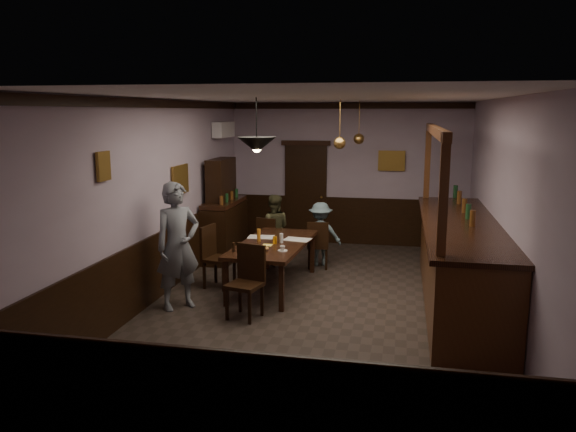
% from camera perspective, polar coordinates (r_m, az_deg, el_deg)
% --- Properties ---
extents(room, '(5.01, 8.01, 3.01)m').
position_cam_1_polar(room, '(8.04, 3.39, 1.19)').
color(room, '#2D2621').
rests_on(room, ground).
extents(dining_table, '(1.13, 2.25, 0.75)m').
position_cam_1_polar(dining_table, '(8.97, -1.51, -3.10)').
color(dining_table, black).
rests_on(dining_table, ground).
extents(chair_far_left, '(0.48, 0.48, 0.90)m').
position_cam_1_polar(chair_far_left, '(10.34, -1.98, -2.35)').
color(chair_far_left, black).
rests_on(chair_far_left, ground).
extents(chair_far_right, '(0.42, 0.42, 0.87)m').
position_cam_1_polar(chair_far_right, '(10.12, 3.06, -2.73)').
color(chair_far_right, black).
rests_on(chair_far_right, ground).
extents(chair_near, '(0.53, 0.53, 1.01)m').
position_cam_1_polar(chair_near, '(7.79, -4.14, -6.28)').
color(chair_near, black).
rests_on(chair_near, ground).
extents(chair_side, '(0.52, 0.52, 1.01)m').
position_cam_1_polar(chair_side, '(9.14, -7.47, -3.81)').
color(chair_side, black).
rests_on(chair_side, ground).
extents(person_standing, '(0.78, 0.79, 1.84)m').
position_cam_1_polar(person_standing, '(8.16, -11.13, -3.01)').
color(person_standing, slate).
rests_on(person_standing, ground).
extents(person_seated_left, '(0.68, 0.57, 1.28)m').
position_cam_1_polar(person_seated_left, '(10.56, -1.48, -1.26)').
color(person_seated_left, '#46452A').
rests_on(person_seated_left, ground).
extents(person_seated_right, '(0.82, 0.55, 1.17)m').
position_cam_1_polar(person_seated_right, '(10.36, 3.31, -1.82)').
color(person_seated_right, slate).
rests_on(person_seated_right, ground).
extents(newspaper_left, '(0.44, 0.33, 0.01)m').
position_cam_1_polar(newspaper_left, '(9.33, -2.77, -2.14)').
color(newspaper_left, silver).
rests_on(newspaper_left, dining_table).
extents(newspaper_right, '(0.46, 0.36, 0.01)m').
position_cam_1_polar(newspaper_right, '(9.14, 0.95, -2.40)').
color(newspaper_right, silver).
rests_on(newspaper_right, dining_table).
extents(napkin, '(0.16, 0.16, 0.00)m').
position_cam_1_polar(napkin, '(8.78, -2.10, -2.96)').
color(napkin, '#FFE05D').
rests_on(napkin, dining_table).
extents(saucer, '(0.15, 0.15, 0.01)m').
position_cam_1_polar(saucer, '(8.41, -0.56, -3.54)').
color(saucer, white).
rests_on(saucer, dining_table).
extents(coffee_cup, '(0.08, 0.08, 0.07)m').
position_cam_1_polar(coffee_cup, '(8.37, -0.56, -3.30)').
color(coffee_cup, white).
rests_on(coffee_cup, saucer).
extents(pastry_plate, '(0.22, 0.22, 0.01)m').
position_cam_1_polar(pastry_plate, '(8.50, -3.00, -3.39)').
color(pastry_plate, white).
rests_on(pastry_plate, dining_table).
extents(pastry_ring_a, '(0.13, 0.13, 0.04)m').
position_cam_1_polar(pastry_ring_a, '(8.45, -3.38, -3.29)').
color(pastry_ring_a, '#C68C47').
rests_on(pastry_ring_a, pastry_plate).
extents(pastry_ring_b, '(0.13, 0.13, 0.04)m').
position_cam_1_polar(pastry_ring_b, '(8.43, -2.40, -3.31)').
color(pastry_ring_b, '#C68C47').
rests_on(pastry_ring_b, pastry_plate).
extents(soda_can, '(0.07, 0.07, 0.12)m').
position_cam_1_polar(soda_can, '(8.86, -1.34, -2.45)').
color(soda_can, '#FF9D15').
rests_on(soda_can, dining_table).
extents(beer_glass, '(0.06, 0.06, 0.20)m').
position_cam_1_polar(beer_glass, '(9.04, -2.98, -1.94)').
color(beer_glass, '#BF721E').
rests_on(beer_glass, dining_table).
extents(water_glass, '(0.06, 0.06, 0.15)m').
position_cam_1_polar(water_glass, '(8.92, -0.67, -2.26)').
color(water_glass, silver).
rests_on(water_glass, dining_table).
extents(pepper_mill, '(0.04, 0.04, 0.14)m').
position_cam_1_polar(pepper_mill, '(8.38, -5.54, -3.19)').
color(pepper_mill, black).
rests_on(pepper_mill, dining_table).
extents(sideboard, '(0.52, 1.46, 1.93)m').
position_cam_1_polar(sideboard, '(10.86, -6.53, -0.28)').
color(sideboard, black).
rests_on(sideboard, ground).
extents(bar_counter, '(1.08, 4.64, 2.60)m').
position_cam_1_polar(bar_counter, '(8.62, 17.03, -4.36)').
color(bar_counter, '#452212').
rests_on(bar_counter, ground).
extents(door_back, '(0.90, 0.06, 2.10)m').
position_cam_1_polar(door_back, '(12.10, 1.81, 2.23)').
color(door_back, black).
rests_on(door_back, ground).
extents(ac_unit, '(0.20, 0.85, 0.30)m').
position_cam_1_polar(ac_unit, '(11.31, -6.57, 8.71)').
color(ac_unit, white).
rests_on(ac_unit, ground).
extents(picture_left_small, '(0.04, 0.28, 0.36)m').
position_cam_1_polar(picture_left_small, '(7.23, -18.24, 4.83)').
color(picture_left_small, olive).
rests_on(picture_left_small, ground).
extents(picture_left_large, '(0.04, 0.62, 0.48)m').
position_cam_1_polar(picture_left_large, '(9.43, -10.88, 3.64)').
color(picture_left_large, olive).
rests_on(picture_left_large, ground).
extents(picture_back, '(0.55, 0.04, 0.42)m').
position_cam_1_polar(picture_back, '(11.85, 10.49, 5.54)').
color(picture_back, olive).
rests_on(picture_back, ground).
extents(pendant_iron, '(0.56, 0.56, 0.76)m').
position_cam_1_polar(pendant_iron, '(7.97, -3.20, 7.24)').
color(pendant_iron, black).
rests_on(pendant_iron, ground).
extents(pendant_brass_mid, '(0.20, 0.20, 0.81)m').
position_cam_1_polar(pendant_brass_mid, '(9.28, 5.26, 7.39)').
color(pendant_brass_mid, '#BF8C3F').
rests_on(pendant_brass_mid, ground).
extents(pendant_brass_far, '(0.20, 0.20, 0.81)m').
position_cam_1_polar(pendant_brass_far, '(10.70, 7.20, 7.77)').
color(pendant_brass_far, '#BF8C3F').
rests_on(pendant_brass_far, ground).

